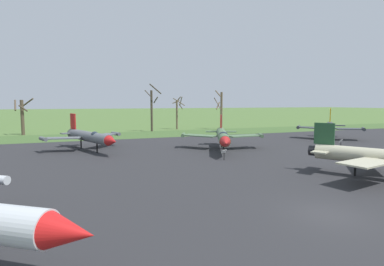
{
  "coord_description": "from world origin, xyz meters",
  "views": [
    {
      "loc": [
        -12.2,
        -11.92,
        5.86
      ],
      "look_at": [
        -0.16,
        19.5,
        2.53
      ],
      "focal_mm": 28.76,
      "sensor_mm": 36.0,
      "label": 1
    }
  ],
  "objects_px": {
    "jet_fighter_rear_left": "(223,136)",
    "info_placard_rear_left": "(224,154)",
    "jet_fighter_rear_center": "(330,128)",
    "jet_fighter_rear_right": "(89,136)",
    "info_placard_rear_center": "(341,143)"
  },
  "relations": [
    {
      "from": "jet_fighter_rear_center",
      "to": "jet_fighter_rear_right",
      "type": "xyz_separation_m",
      "value": [
        -35.38,
        2.2,
        -0.15
      ]
    },
    {
      "from": "jet_fighter_rear_right",
      "to": "info_placard_rear_center",
      "type": "bearing_deg",
      "value": -15.32
    },
    {
      "from": "jet_fighter_rear_center",
      "to": "jet_fighter_rear_left",
      "type": "distance_m",
      "value": 20.44
    },
    {
      "from": "info_placard_rear_center",
      "to": "jet_fighter_rear_right",
      "type": "height_order",
      "value": "jet_fighter_rear_right"
    },
    {
      "from": "jet_fighter_rear_center",
      "to": "info_placard_rear_center",
      "type": "relative_size",
      "value": 11.19
    },
    {
      "from": "info_placard_rear_center",
      "to": "jet_fighter_rear_left",
      "type": "bearing_deg",
      "value": 169.22
    },
    {
      "from": "jet_fighter_rear_left",
      "to": "info_placard_rear_left",
      "type": "relative_size",
      "value": 11.22
    },
    {
      "from": "info_placard_rear_left",
      "to": "jet_fighter_rear_left",
      "type": "bearing_deg",
      "value": 64.81
    },
    {
      "from": "jet_fighter_rear_left",
      "to": "jet_fighter_rear_right",
      "type": "xyz_separation_m",
      "value": [
        -15.21,
        5.49,
        -0.01
      ]
    },
    {
      "from": "jet_fighter_rear_center",
      "to": "info_placard_rear_center",
      "type": "xyz_separation_m",
      "value": [
        -4.37,
        -6.3,
        -1.31
      ]
    },
    {
      "from": "jet_fighter_rear_center",
      "to": "jet_fighter_rear_left",
      "type": "bearing_deg",
      "value": -170.74
    },
    {
      "from": "info_placard_rear_center",
      "to": "info_placard_rear_left",
      "type": "height_order",
      "value": "info_placard_rear_left"
    },
    {
      "from": "jet_fighter_rear_left",
      "to": "jet_fighter_rear_right",
      "type": "bearing_deg",
      "value": 160.17
    },
    {
      "from": "jet_fighter_rear_center",
      "to": "info_placard_rear_center",
      "type": "bearing_deg",
      "value": -124.73
    },
    {
      "from": "jet_fighter_rear_left",
      "to": "info_placard_rear_left",
      "type": "bearing_deg",
      "value": -115.19
    }
  ]
}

